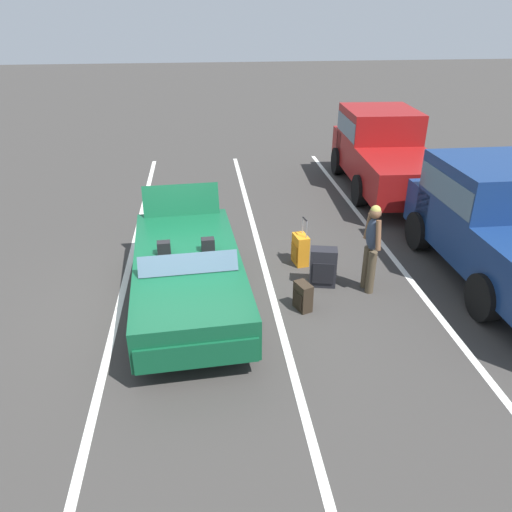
{
  "coord_description": "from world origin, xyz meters",
  "views": [
    {
      "loc": [
        7.35,
        0.31,
        4.7
      ],
      "look_at": [
        -0.29,
        1.18,
        0.75
      ],
      "focal_mm": 34.6,
      "sensor_mm": 36.0,
      "label": 1
    }
  ],
  "objects_px": {
    "suitcase_small_carryon": "(303,297)",
    "parked_pickup_truck_near": "(501,223)",
    "traveler_person": "(372,244)",
    "convertible_car": "(189,281)",
    "suitcase_medium_bright": "(300,249)",
    "suitcase_large_black": "(323,267)",
    "parked_pickup_truck_far": "(382,149)"
  },
  "relations": [
    {
      "from": "suitcase_small_carryon",
      "to": "parked_pickup_truck_far",
      "type": "relative_size",
      "value": 0.1
    },
    {
      "from": "suitcase_large_black",
      "to": "parked_pickup_truck_near",
      "type": "xyz_separation_m",
      "value": [
        0.01,
        3.29,
        0.74
      ]
    },
    {
      "from": "parked_pickup_truck_far",
      "to": "suitcase_large_black",
      "type": "bearing_deg",
      "value": 153.98
    },
    {
      "from": "convertible_car",
      "to": "parked_pickup_truck_far",
      "type": "xyz_separation_m",
      "value": [
        -5.86,
        5.31,
        0.51
      ]
    },
    {
      "from": "suitcase_small_carryon",
      "to": "parked_pickup_truck_near",
      "type": "distance_m",
      "value": 3.99
    },
    {
      "from": "convertible_car",
      "to": "traveler_person",
      "type": "bearing_deg",
      "value": 93.03
    },
    {
      "from": "convertible_car",
      "to": "suitcase_large_black",
      "type": "relative_size",
      "value": 5.74
    },
    {
      "from": "suitcase_large_black",
      "to": "parked_pickup_truck_far",
      "type": "distance_m",
      "value": 6.02
    },
    {
      "from": "convertible_car",
      "to": "suitcase_small_carryon",
      "type": "xyz_separation_m",
      "value": [
        0.14,
        1.9,
        -0.34
      ]
    },
    {
      "from": "suitcase_large_black",
      "to": "suitcase_medium_bright",
      "type": "height_order",
      "value": "suitcase_medium_bright"
    },
    {
      "from": "suitcase_medium_bright",
      "to": "suitcase_small_carryon",
      "type": "xyz_separation_m",
      "value": [
        1.66,
        -0.28,
        -0.06
      ]
    },
    {
      "from": "parked_pickup_truck_near",
      "to": "convertible_car",
      "type": "bearing_deg",
      "value": 96.27
    },
    {
      "from": "parked_pickup_truck_far",
      "to": "suitcase_medium_bright",
      "type": "bearing_deg",
      "value": 147.03
    },
    {
      "from": "convertible_car",
      "to": "traveler_person",
      "type": "relative_size",
      "value": 2.57
    },
    {
      "from": "suitcase_medium_bright",
      "to": "traveler_person",
      "type": "relative_size",
      "value": 0.59
    },
    {
      "from": "suitcase_small_carryon",
      "to": "parked_pickup_truck_far",
      "type": "distance_m",
      "value": 6.96
    },
    {
      "from": "suitcase_medium_bright",
      "to": "convertible_car",
      "type": "bearing_deg",
      "value": 25.73
    },
    {
      "from": "suitcase_small_carryon",
      "to": "parked_pickup_truck_near",
      "type": "relative_size",
      "value": 0.1
    },
    {
      "from": "convertible_car",
      "to": "suitcase_small_carryon",
      "type": "bearing_deg",
      "value": 82.2
    },
    {
      "from": "parked_pickup_truck_near",
      "to": "suitcase_small_carryon",
      "type": "bearing_deg",
      "value": 101.37
    },
    {
      "from": "suitcase_small_carryon",
      "to": "traveler_person",
      "type": "relative_size",
      "value": 0.3
    },
    {
      "from": "convertible_car",
      "to": "suitcase_medium_bright",
      "type": "height_order",
      "value": "convertible_car"
    },
    {
      "from": "traveler_person",
      "to": "parked_pickup_truck_far",
      "type": "height_order",
      "value": "parked_pickup_truck_far"
    },
    {
      "from": "traveler_person",
      "to": "suitcase_large_black",
      "type": "bearing_deg",
      "value": -24.41
    },
    {
      "from": "suitcase_medium_bright",
      "to": "traveler_person",
      "type": "bearing_deg",
      "value": 122.85
    },
    {
      "from": "suitcase_medium_bright",
      "to": "suitcase_large_black",
      "type": "bearing_deg",
      "value": 96.75
    },
    {
      "from": "suitcase_medium_bright",
      "to": "traveler_person",
      "type": "distance_m",
      "value": 1.66
    },
    {
      "from": "suitcase_small_carryon",
      "to": "parked_pickup_truck_near",
      "type": "height_order",
      "value": "parked_pickup_truck_near"
    },
    {
      "from": "suitcase_large_black",
      "to": "parked_pickup_truck_far",
      "type": "bearing_deg",
      "value": 163.59
    },
    {
      "from": "parked_pickup_truck_far",
      "to": "traveler_person",
      "type": "bearing_deg",
      "value": 161.84
    },
    {
      "from": "suitcase_small_carryon",
      "to": "convertible_car",
      "type": "bearing_deg",
      "value": -24.92
    },
    {
      "from": "convertible_car",
      "to": "suitcase_large_black",
      "type": "distance_m",
      "value": 2.52
    }
  ]
}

